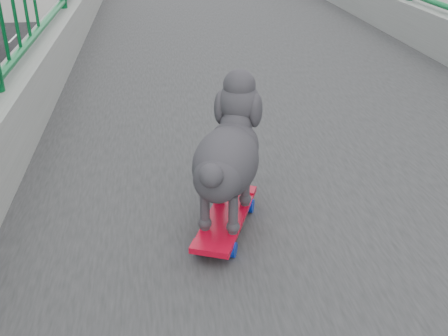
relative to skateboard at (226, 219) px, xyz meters
name	(u,v)px	position (x,y,z in m)	size (l,w,h in m)	color
skateboard	(226,219)	(0.00, 0.00, 0.00)	(0.28, 0.46, 0.06)	red
poodle	(228,153)	(0.01, 0.03, 0.24)	(0.32, 0.48, 0.42)	#272529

